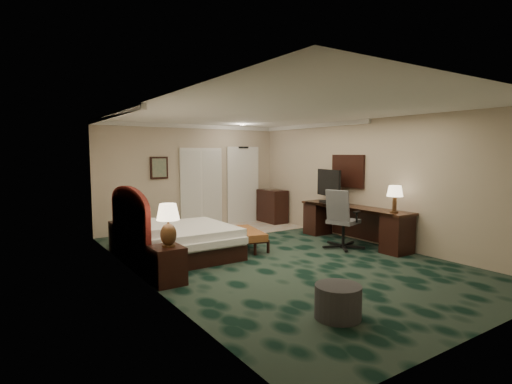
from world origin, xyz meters
TOP-DOWN VIEW (x-y plane):
  - floor at (0.00, 0.00)m, footprint 5.00×7.50m
  - ceiling at (0.00, 0.00)m, footprint 5.00×7.50m
  - wall_back at (0.00, 3.75)m, footprint 5.00×0.00m
  - wall_front at (0.00, -3.75)m, footprint 5.00×0.00m
  - wall_left at (-2.50, 0.00)m, footprint 0.00×7.50m
  - wall_right at (2.50, 0.00)m, footprint 0.00×7.50m
  - crown_molding at (0.00, 0.00)m, footprint 5.00×7.50m
  - tile_patch at (0.90, 2.90)m, footprint 3.20×1.70m
  - headboard at (-2.44, 1.00)m, footprint 0.12×2.00m
  - entry_door at (1.55, 3.72)m, footprint 1.02×0.06m
  - closet_doors at (0.25, 3.71)m, footprint 1.20×0.06m
  - wall_art at (-0.90, 3.71)m, footprint 0.45×0.06m
  - wall_mirror at (2.46, 0.60)m, footprint 0.05×0.95m
  - bed at (-1.47, 1.04)m, footprint 1.85×1.72m
  - nightstand_near at (-2.25, -0.24)m, footprint 0.46×0.52m
  - nightstand_far at (-2.24, 2.08)m, footprint 0.48×0.55m
  - lamp_near at (-2.23, -0.26)m, footprint 0.43×0.43m
  - lamp_far at (-2.21, 2.05)m, footprint 0.40×0.40m
  - bed_bench at (-0.06, 0.92)m, footprint 0.67×1.25m
  - ottoman at (-1.02, -2.57)m, footprint 0.66×0.66m
  - desk at (2.18, 0.14)m, footprint 0.60×2.79m
  - tv at (2.14, 0.88)m, footprint 0.35×0.99m
  - desk_lamp at (2.15, -0.94)m, footprint 0.32×0.32m
  - desk_chair at (1.62, -0.10)m, footprint 0.88×0.85m
  - minibar at (2.21, 3.20)m, footprint 0.49×0.88m

SIDE VIEW (x-z plane):
  - floor at x=0.00m, z-range 0.00..0.00m
  - tile_patch at x=0.90m, z-range 0.00..0.01m
  - ottoman at x=-1.02m, z-range 0.00..0.40m
  - bed_bench at x=-0.06m, z-range 0.00..0.40m
  - nightstand_near at x=-2.25m, z-range 0.00..0.57m
  - bed at x=-1.47m, z-range 0.00..0.59m
  - nightstand_far at x=-2.24m, z-range 0.00..0.60m
  - desk at x=2.18m, z-range 0.00..0.80m
  - minibar at x=2.21m, z-range 0.00..0.93m
  - desk_chair at x=1.62m, z-range 0.00..1.23m
  - headboard at x=-2.44m, z-range 0.00..1.40m
  - lamp_near at x=-2.23m, z-range 0.57..1.22m
  - lamp_far at x=-2.21m, z-range 0.60..1.26m
  - entry_door at x=1.55m, z-range -0.04..2.14m
  - closet_doors at x=0.25m, z-range 0.00..2.10m
  - desk_lamp at x=2.15m, z-range 0.80..1.35m
  - tv at x=2.14m, z-range 0.80..1.58m
  - wall_back at x=0.00m, z-range 0.00..2.70m
  - wall_front at x=0.00m, z-range 0.00..2.70m
  - wall_left at x=-2.50m, z-range 0.00..2.70m
  - wall_right at x=2.50m, z-range 0.00..2.70m
  - wall_mirror at x=2.46m, z-range 1.18..1.93m
  - wall_art at x=-0.90m, z-range 1.33..1.88m
  - crown_molding at x=0.00m, z-range 2.60..2.70m
  - ceiling at x=0.00m, z-range 2.70..2.70m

